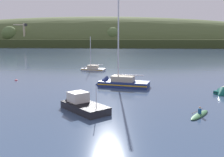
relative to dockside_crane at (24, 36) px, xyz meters
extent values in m
cube|color=#35401E|center=(64.64, 18.73, -5.05)|extent=(474.53, 99.16, 5.44)
ellipsoid|color=#4C5B33|center=(39.64, 37.93, -7.77)|extent=(382.07, 108.13, 47.76)
sphere|color=#56703D|center=(-12.51, 1.94, 1.62)|extent=(11.29, 11.29, 11.29)
sphere|color=#56703D|center=(64.17, 8.45, 1.20)|extent=(10.09, 10.09, 10.09)
cube|color=#4C4C51|center=(0.18, 0.02, -6.77)|extent=(3.63, 3.63, 2.00)
cylinder|color=#BCB293|center=(0.18, 0.02, 1.73)|extent=(1.50, 1.50, 15.00)
cylinder|color=#BCB293|center=(-3.25, -0.35, 8.03)|extent=(8.66, 1.73, 0.83)
cube|color=#333338|center=(1.72, 0.18, 8.03)|extent=(1.59, 2.23, 1.80)
cube|color=#ADB2BC|center=(80.22, -120.87, -7.70)|extent=(5.43, 2.60, 0.98)
cone|color=#ADB2BC|center=(77.64, -120.50, -7.70)|extent=(1.55, 1.97, 1.80)
cube|color=gold|center=(80.22, -120.87, -7.46)|extent=(5.43, 2.62, 0.11)
cube|color=#BCB299|center=(80.09, -120.85, -6.86)|extent=(2.50, 1.60, 0.69)
cylinder|color=silver|center=(79.57, -120.78, -3.71)|extent=(0.13, 0.13, 6.99)
cylinder|color=silver|center=(80.93, -120.97, -6.37)|extent=(2.72, 0.49, 0.11)
cube|color=navy|center=(89.01, -137.90, -7.67)|extent=(7.79, 3.96, 1.51)
cone|color=navy|center=(85.31, -137.39, -7.67)|extent=(2.24, 3.08, 2.85)
cube|color=gold|center=(89.01, -137.90, -7.30)|extent=(7.80, 3.99, 0.17)
cube|color=#BCB299|center=(88.82, -137.88, -6.51)|extent=(3.60, 2.46, 0.81)
cylinder|color=silver|center=(88.08, -137.78, -0.92)|extent=(0.21, 0.21, 11.99)
cylinder|color=silver|center=(90.02, -138.04, -5.95)|extent=(3.90, 0.70, 0.17)
cone|color=#0F564C|center=(102.11, -141.64, -7.77)|extent=(2.45, 2.41, 2.12)
cube|color=#232328|center=(86.49, -151.29, -7.58)|extent=(5.89, 5.61, 1.12)
cone|color=#232328|center=(84.38, -149.42, -7.58)|extent=(2.15, 2.27, 2.26)
cube|color=black|center=(86.49, -151.29, -7.07)|extent=(5.92, 5.65, 0.08)
cube|color=silver|center=(85.55, -150.46, -6.50)|extent=(2.51, 2.52, 1.04)
cube|color=#192833|center=(84.94, -149.92, -6.35)|extent=(1.10, 1.24, 0.58)
cylinder|color=#B2B2B7|center=(87.99, -152.61, -5.93)|extent=(0.06, 0.06, 2.19)
ellipsoid|color=#33663D|center=(97.84, -151.03, -7.70)|extent=(2.65, 3.85, 0.30)
cylinder|color=navy|center=(97.84, -151.03, -7.36)|extent=(0.44, 0.44, 0.55)
sphere|color=tan|center=(97.84, -151.03, -6.97)|extent=(0.22, 0.22, 0.22)
cylinder|color=olive|center=(97.58, -150.77, -7.44)|extent=(1.11, 0.65, 0.89)
sphere|color=#E06675|center=(69.89, -135.42, -7.77)|extent=(0.51, 0.51, 0.51)
cylinder|color=black|center=(69.89, -135.42, -7.48)|extent=(0.04, 0.04, 0.08)
camera|label=1|loc=(93.28, -175.84, -0.20)|focal=40.99mm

